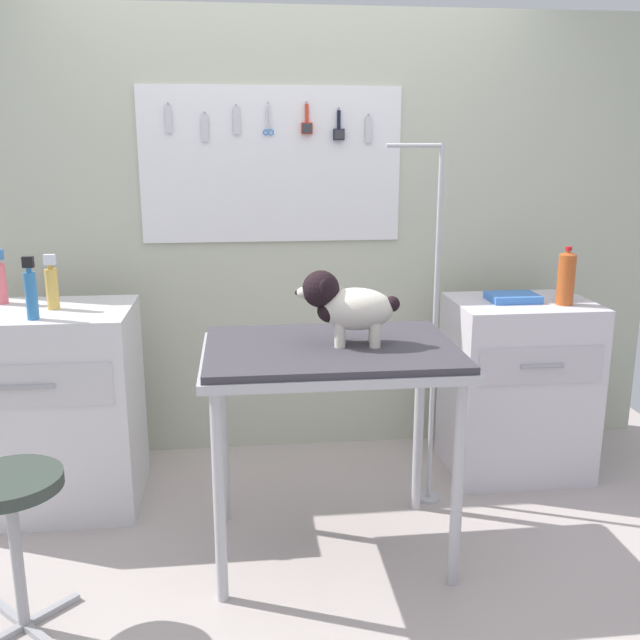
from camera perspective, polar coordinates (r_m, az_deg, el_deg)
The scene contains 12 objects.
ground at distance 2.96m, azimuth -0.40°, elevation -20.10°, with size 4.40×4.00×0.04m, color #B4A7A2.
rear_wall_panel at distance 3.76m, azimuth -2.54°, elevation 6.64°, with size 4.00×0.11×2.30m.
grooming_table at distance 2.77m, azimuth 0.87°, elevation -3.79°, with size 1.00×0.70×0.88m.
grooming_arm at distance 3.23m, azimuth 9.02°, elevation -1.88°, with size 0.30×0.11×1.64m.
dog at distance 2.72m, azimuth 2.11°, elevation 1.18°, with size 0.40×0.22×0.29m.
counter_left at distance 3.49m, azimuth -21.04°, elevation -6.66°, with size 0.80×0.58×0.93m.
cabinet_right at distance 3.74m, azimuth 15.56°, elevation -5.19°, with size 0.68×0.54×0.89m.
stool at distance 2.64m, azimuth -23.61°, elevation -13.45°, with size 0.35×0.35×0.58m.
spray_bottle_short at distance 3.33m, azimuth -20.76°, elevation 2.60°, with size 0.05×0.05×0.24m.
detangler_spray at distance 3.16m, azimuth -22.22°, elevation 2.08°, with size 0.05×0.05×0.26m.
soda_bottle at distance 3.58m, azimuth 19.19°, elevation 3.23°, with size 0.08×0.08×0.28m.
supply_tray at distance 3.61m, azimuth 15.25°, elevation 1.76°, with size 0.24×0.18×0.04m.
Camera 1 is at (-0.26, -2.44, 1.64)m, focal length 39.79 mm.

